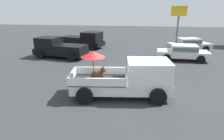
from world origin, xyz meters
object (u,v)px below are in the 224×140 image
at_px(pickup_truck_red, 58,48).
at_px(parked_sedan_far, 189,44).
at_px(pickup_truck_main, 129,78).
at_px(motel_sign, 178,21).
at_px(parked_sedan_near, 183,52).
at_px(pickup_truck_far, 84,40).

height_order(pickup_truck_red, parked_sedan_far, pickup_truck_red).
relative_size(pickup_truck_main, motel_sign, 1.15).
xyz_separation_m(pickup_truck_red, motel_sign, (10.71, 2.63, 2.34)).
distance_m(parked_sedan_near, motel_sign, 3.22).
bearing_deg(parked_sedan_near, motel_sign, -78.52).
xyz_separation_m(pickup_truck_main, pickup_truck_red, (-6.89, 7.64, -0.10)).
bearing_deg(parked_sedan_far, parked_sedan_near, -123.39).
height_order(parked_sedan_far, motel_sign, motel_sign).
height_order(pickup_truck_main, parked_sedan_far, pickup_truck_main).
bearing_deg(motel_sign, pickup_truck_red, -166.20).
height_order(pickup_truck_red, parked_sedan_near, pickup_truck_red).
xyz_separation_m(parked_sedan_near, motel_sign, (-0.32, 2.03, 2.47)).
xyz_separation_m(pickup_truck_main, pickup_truck_far, (-5.82, 12.44, -0.10)).
bearing_deg(pickup_truck_far, pickup_truck_red, -86.13).
bearing_deg(pickup_truck_red, motel_sign, -156.03).
bearing_deg(pickup_truck_far, parked_sedan_near, -6.46).
bearing_deg(parked_sedan_near, pickup_truck_main, 65.92).
relative_size(pickup_truck_far, motel_sign, 1.13).
relative_size(parked_sedan_near, parked_sedan_far, 0.95).
height_order(pickup_truck_far, parked_sedan_near, pickup_truck_far).
bearing_deg(motel_sign, parked_sedan_far, 51.19).
height_order(pickup_truck_main, pickup_truck_red, pickup_truck_main).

